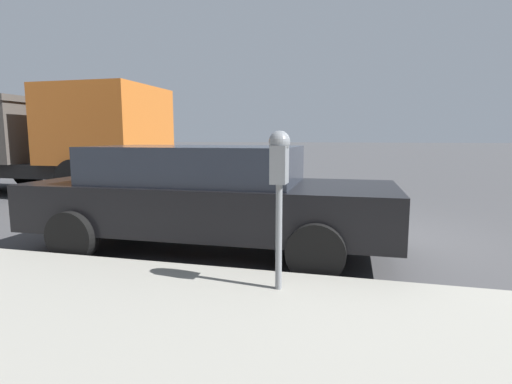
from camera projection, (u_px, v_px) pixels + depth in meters
name	position (u px, v px, depth m)	size (l,w,h in m)	color
ground_plane	(339.00, 237.00, 6.17)	(220.00, 220.00, 0.00)	#424244
parking_meter	(279.00, 170.00, 3.55)	(0.21, 0.19, 1.45)	gray
car_black	(207.00, 195.00, 5.40)	(2.01, 4.86, 1.42)	black
dump_truck	(14.00, 137.00, 10.98)	(2.83, 8.45, 2.80)	black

